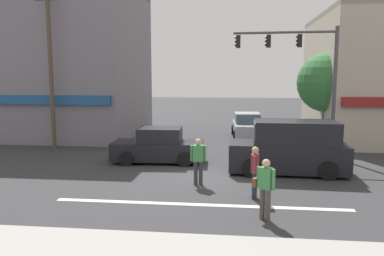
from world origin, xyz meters
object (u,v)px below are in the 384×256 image
sedan_waiting_far (247,126)px  street_tree (327,83)px  van_approaching_near (290,148)px  sedan_crossing_center (159,147)px  utility_pole_near_left (51,69)px  pedestrian_mid_crossing (255,169)px  pedestrian_foreground_with_bag (265,185)px  traffic_light_mast (307,67)px  pedestrian_far_side (198,159)px

sedan_waiting_far → street_tree: bearing=-23.3°
street_tree → van_approaching_near: 8.18m
van_approaching_near → sedan_crossing_center: bearing=166.4°
utility_pole_near_left → sedan_crossing_center: bearing=-23.2°
van_approaching_near → pedestrian_mid_crossing: (-1.58, -3.44, -0.06)m
sedan_waiting_far → pedestrian_foreground_with_bag: (-0.02, -14.30, 0.24)m
pedestrian_mid_crossing → street_tree: bearing=66.6°
sedan_crossing_center → van_approaching_near: bearing=-13.6°
street_tree → traffic_light_mast: bearing=-116.2°
van_approaching_near → pedestrian_far_side: (-3.49, -2.11, -0.06)m
utility_pole_near_left → traffic_light_mast: size_ratio=1.33×
street_tree → sedan_waiting_far: bearing=156.7°
van_approaching_near → sedan_waiting_far: bearing=98.7°
van_approaching_near → pedestrian_foreground_with_bag: (-1.41, -5.23, -0.05)m
pedestrian_mid_crossing → pedestrian_far_side: size_ratio=1.00×
utility_pole_near_left → pedestrian_far_side: 11.03m
sedan_crossing_center → pedestrian_foreground_with_bag: size_ratio=2.51×
sedan_waiting_far → pedestrian_foreground_with_bag: pedestrian_foreground_with_bag is taller
traffic_light_mast → pedestrian_far_side: traffic_light_mast is taller
street_tree → pedestrian_far_side: 11.64m
utility_pole_near_left → van_approaching_near: size_ratio=1.77×
van_approaching_near → pedestrian_far_side: van_approaching_near is taller
sedan_waiting_far → pedestrian_mid_crossing: 12.52m
sedan_waiting_far → pedestrian_far_side: 11.38m
van_approaching_near → pedestrian_foreground_with_bag: bearing=-105.1°
pedestrian_far_side → van_approaching_near: bearing=31.2°
traffic_light_mast → pedestrian_foreground_with_bag: bearing=-106.6°
pedestrian_mid_crossing → pedestrian_foreground_with_bag: bearing=-84.6°
utility_pole_near_left → sedan_waiting_far: utility_pole_near_left is taller
sedan_crossing_center → pedestrian_far_side: bearing=-58.4°
utility_pole_near_left → street_tree: bearing=11.6°
traffic_light_mast → pedestrian_mid_crossing: (-2.74, -6.85, -3.35)m
van_approaching_near → pedestrian_mid_crossing: van_approaching_near is taller
sedan_crossing_center → pedestrian_mid_crossing: bearing=-49.8°
traffic_light_mast → sedan_crossing_center: bearing=-163.3°
street_tree → pedestrian_foreground_with_bag: (-4.42, -12.40, -2.58)m
pedestrian_foreground_with_bag → pedestrian_mid_crossing: bearing=95.4°
utility_pole_near_left → sedan_waiting_far: size_ratio=1.98×
street_tree → traffic_light_mast: 4.27m
pedestrian_mid_crossing → van_approaching_near: bearing=65.4°
traffic_light_mast → van_approaching_near: (-1.16, -3.41, -3.30)m
sedan_crossing_center → pedestrian_mid_crossing: size_ratio=2.51×
utility_pole_near_left → traffic_light_mast: 13.16m
street_tree → pedestrian_foreground_with_bag: size_ratio=3.14×
utility_pole_near_left → van_approaching_near: 13.08m
traffic_light_mast → sedan_waiting_far: traffic_light_mast is taller
sedan_waiting_far → pedestrian_mid_crossing: bearing=-90.9°
utility_pole_near_left → van_approaching_near: utility_pole_near_left is taller
sedan_waiting_far → van_approaching_near: (1.39, -9.07, 0.29)m
pedestrian_foreground_with_bag → pedestrian_mid_crossing: (-0.17, 1.78, -0.00)m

